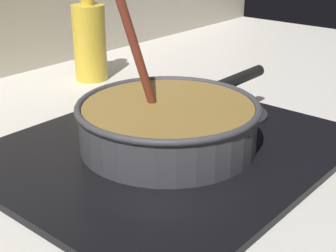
# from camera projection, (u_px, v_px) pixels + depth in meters

# --- Properties ---
(ground) EXTENTS (2.40, 1.60, 0.04)m
(ground) POSITION_uv_depth(u_px,v_px,m) (254.00, 223.00, 0.66)
(ground) COLOR beige
(hob_plate) EXTENTS (0.56, 0.48, 0.01)m
(hob_plate) POSITION_uv_depth(u_px,v_px,m) (168.00, 149.00, 0.82)
(hob_plate) COLOR black
(hob_plate) RESTS_ON ground
(burner_ring) EXTENTS (0.18, 0.18, 0.01)m
(burner_ring) POSITION_uv_depth(u_px,v_px,m) (168.00, 143.00, 0.81)
(burner_ring) COLOR #592D0C
(burner_ring) RESTS_ON hob_plate
(spare_burner) EXTENTS (0.14, 0.14, 0.01)m
(spare_burner) POSITION_uv_depth(u_px,v_px,m) (231.00, 113.00, 0.94)
(spare_burner) COLOR #262628
(spare_burner) RESTS_ON hob_plate
(cooking_pan) EXTENTS (0.43, 0.30, 0.33)m
(cooking_pan) POSITION_uv_depth(u_px,v_px,m) (168.00, 123.00, 0.80)
(cooking_pan) COLOR #38383D
(cooking_pan) RESTS_ON hob_plate
(sauce_bottle) EXTENTS (0.08, 0.08, 0.23)m
(sauce_bottle) POSITION_uv_depth(u_px,v_px,m) (90.00, 40.00, 1.16)
(sauce_bottle) COLOR gold
(sauce_bottle) RESTS_ON ground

